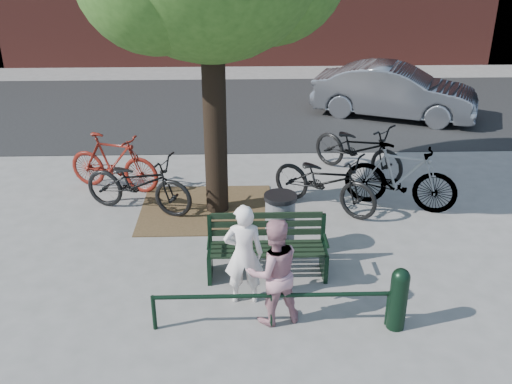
{
  "coord_description": "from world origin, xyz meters",
  "views": [
    {
      "loc": [
        -0.38,
        -7.16,
        4.7
      ],
      "look_at": [
        -0.13,
        1.0,
        0.9
      ],
      "focal_mm": 40.0,
      "sensor_mm": 36.0,
      "label": 1
    }
  ],
  "objects_px": {
    "bollard": "(399,297)",
    "park_bench": "(267,245)",
    "bicycle_c": "(325,181)",
    "person_left": "(244,254)",
    "person_right": "(273,272)",
    "litter_bin": "(280,225)",
    "parked_car": "(394,91)"
  },
  "relations": [
    {
      "from": "bollard",
      "to": "parked_car",
      "type": "relative_size",
      "value": 0.2
    },
    {
      "from": "person_right",
      "to": "litter_bin",
      "type": "relative_size",
      "value": 1.42
    },
    {
      "from": "bollard",
      "to": "bicycle_c",
      "type": "distance_m",
      "value": 3.49
    },
    {
      "from": "park_bench",
      "to": "bicycle_c",
      "type": "distance_m",
      "value": 2.41
    },
    {
      "from": "person_left",
      "to": "parked_car",
      "type": "height_order",
      "value": "person_left"
    },
    {
      "from": "person_left",
      "to": "person_right",
      "type": "distance_m",
      "value": 0.58
    },
    {
      "from": "bollard",
      "to": "park_bench",
      "type": "bearing_deg",
      "value": 140.16
    },
    {
      "from": "person_left",
      "to": "litter_bin",
      "type": "distance_m",
      "value": 1.35
    },
    {
      "from": "park_bench",
      "to": "person_left",
      "type": "xyz_separation_m",
      "value": [
        -0.35,
        -0.69,
        0.25
      ]
    },
    {
      "from": "person_right",
      "to": "litter_bin",
      "type": "xyz_separation_m",
      "value": [
        0.2,
        1.65,
        -0.21
      ]
    },
    {
      "from": "person_right",
      "to": "bollard",
      "type": "xyz_separation_m",
      "value": [
        1.57,
        -0.21,
        -0.27
      ]
    },
    {
      "from": "person_left",
      "to": "bollard",
      "type": "xyz_separation_m",
      "value": [
        1.95,
        -0.65,
        -0.26
      ]
    },
    {
      "from": "park_bench",
      "to": "bicycle_c",
      "type": "xyz_separation_m",
      "value": [
        1.14,
        2.12,
        0.07
      ]
    },
    {
      "from": "bollard",
      "to": "litter_bin",
      "type": "relative_size",
      "value": 0.85
    },
    {
      "from": "bollard",
      "to": "litter_bin",
      "type": "distance_m",
      "value": 2.31
    },
    {
      "from": "park_bench",
      "to": "bicycle_c",
      "type": "bearing_deg",
      "value": 61.71
    },
    {
      "from": "bollard",
      "to": "litter_bin",
      "type": "bearing_deg",
      "value": 126.52
    },
    {
      "from": "person_left",
      "to": "litter_bin",
      "type": "height_order",
      "value": "person_left"
    },
    {
      "from": "park_bench",
      "to": "bollard",
      "type": "xyz_separation_m",
      "value": [
        1.6,
        -1.34,
        -0.01
      ]
    },
    {
      "from": "park_bench",
      "to": "bicycle_c",
      "type": "height_order",
      "value": "bicycle_c"
    },
    {
      "from": "park_bench",
      "to": "litter_bin",
      "type": "bearing_deg",
      "value": 66.6
    },
    {
      "from": "bollard",
      "to": "bicycle_c",
      "type": "height_order",
      "value": "bicycle_c"
    },
    {
      "from": "person_left",
      "to": "bicycle_c",
      "type": "bearing_deg",
      "value": -118.7
    },
    {
      "from": "park_bench",
      "to": "person_left",
      "type": "height_order",
      "value": "person_left"
    },
    {
      "from": "person_left",
      "to": "bollard",
      "type": "relative_size",
      "value": 1.67
    },
    {
      "from": "park_bench",
      "to": "litter_bin",
      "type": "xyz_separation_m",
      "value": [
        0.23,
        0.52,
        0.05
      ]
    },
    {
      "from": "bollard",
      "to": "person_left",
      "type": "bearing_deg",
      "value": 161.55
    },
    {
      "from": "park_bench",
      "to": "litter_bin",
      "type": "distance_m",
      "value": 0.57
    },
    {
      "from": "bollard",
      "to": "person_right",
      "type": "bearing_deg",
      "value": 172.54
    },
    {
      "from": "park_bench",
      "to": "person_right",
      "type": "bearing_deg",
      "value": -88.73
    },
    {
      "from": "park_bench",
      "to": "bollard",
      "type": "height_order",
      "value": "park_bench"
    },
    {
      "from": "person_left",
      "to": "park_bench",
      "type": "bearing_deg",
      "value": -117.65
    }
  ]
}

